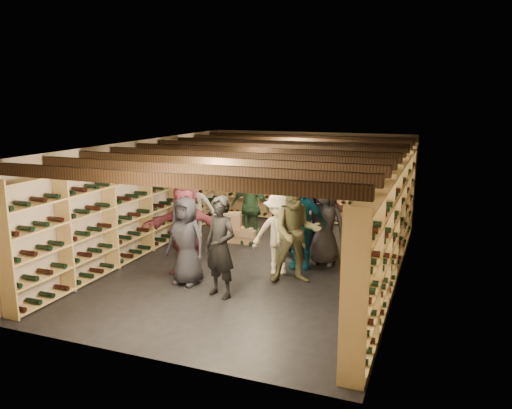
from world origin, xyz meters
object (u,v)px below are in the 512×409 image
at_px(person_1, 220,247).
at_px(crate_stack_left, 230,227).
at_px(person_12, 325,224).
at_px(person_0, 186,241).
at_px(person_7, 291,218).
at_px(person_2, 296,232).
at_px(person_8, 325,211).
at_px(person_5, 186,228).
at_px(crate_loose, 352,231).
at_px(person_4, 300,224).
at_px(person_3, 279,234).
at_px(person_10, 250,207).
at_px(person_6, 299,209).
at_px(person_11, 369,223).
at_px(crate_stack_right, 247,236).
at_px(person_9, 195,207).

bearing_deg(person_1, crate_stack_left, 129.03).
relative_size(person_1, person_12, 1.03).
bearing_deg(person_0, person_7, 63.45).
bearing_deg(person_2, person_8, 63.31).
relative_size(person_2, person_5, 1.07).
xyz_separation_m(crate_loose, person_4, (-0.56, -2.78, 0.79)).
distance_m(person_2, person_5, 2.11).
distance_m(person_4, person_12, 0.55).
distance_m(person_5, person_8, 3.02).
xyz_separation_m(person_1, person_8, (1.07, 2.94, 0.07)).
height_order(person_1, person_5, person_5).
bearing_deg(person_3, person_10, 103.67).
xyz_separation_m(person_0, person_2, (1.81, 0.77, 0.14)).
bearing_deg(person_0, crate_loose, 69.92).
bearing_deg(person_5, person_10, 64.33).
distance_m(person_1, person_8, 3.13).
height_order(person_2, person_4, person_2).
distance_m(person_6, person_11, 1.49).
distance_m(person_1, person_11, 3.60).
xyz_separation_m(crate_stack_right, person_8, (1.84, -0.14, 0.76)).
relative_size(person_0, person_12, 0.96).
bearing_deg(crate_loose, person_11, -70.00).
relative_size(person_9, person_11, 1.09).
height_order(person_1, person_10, person_1).
xyz_separation_m(person_2, person_5, (-2.10, -0.23, -0.06)).
relative_size(person_3, person_12, 0.93).
relative_size(person_0, person_5, 0.91).
height_order(crate_stack_left, person_11, person_11).
height_order(person_3, person_4, person_4).
bearing_deg(crate_stack_left, person_3, -43.63).
bearing_deg(crate_loose, person_7, -110.52).
height_order(person_9, person_11, person_9).
height_order(person_3, person_8, person_8).
height_order(person_5, person_7, person_5).
height_order(crate_stack_right, person_8, person_8).
distance_m(person_7, person_8, 0.81).
height_order(person_3, person_10, person_10).
xyz_separation_m(person_6, person_10, (-1.22, 0.18, -0.09)).
relative_size(crate_loose, person_10, 0.29).
height_order(person_8, person_10, person_8).
bearing_deg(person_12, person_4, -137.37).
relative_size(crate_stack_left, person_5, 0.39).
distance_m(person_7, person_9, 2.48).
height_order(crate_stack_right, person_7, person_7).
height_order(person_7, person_8, person_8).
bearing_deg(person_2, person_5, 162.22).
height_order(crate_stack_left, person_0, person_0).
bearing_deg(person_1, person_5, 160.50).
relative_size(person_6, person_8, 1.01).
bearing_deg(person_2, person_7, 86.45).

